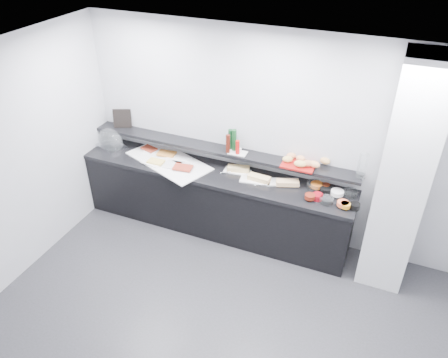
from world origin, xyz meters
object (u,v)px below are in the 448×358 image
at_px(condiment_tray, 238,153).
at_px(framed_print, 122,118).
at_px(cloche_base, 112,147).
at_px(bread_tray, 298,165).
at_px(sandwich_plate_mid, 255,180).
at_px(carafe, 362,166).

bearing_deg(condiment_tray, framed_print, 176.38).
height_order(cloche_base, bread_tray, bread_tray).
bearing_deg(condiment_tray, sandwich_plate_mid, -28.31).
height_order(framed_print, bread_tray, framed_print).
height_order(sandwich_plate_mid, carafe, carafe).
bearing_deg(condiment_tray, cloche_base, -177.21).
relative_size(sandwich_plate_mid, carafe, 1.25).
relative_size(cloche_base, bread_tray, 1.02).
relative_size(sandwich_plate_mid, bread_tray, 0.95).
bearing_deg(bread_tray, cloche_base, -177.36).
distance_m(condiment_tray, carafe, 1.51).
bearing_deg(condiment_tray, carafe, -0.20).
bearing_deg(cloche_base, framed_print, 85.47).
xyz_separation_m(framed_print, bread_tray, (2.52, -0.07, -0.12)).
height_order(cloche_base, sandwich_plate_mid, cloche_base).
distance_m(cloche_base, sandwich_plate_mid, 2.13).
bearing_deg(cloche_base, carafe, 22.77).
bearing_deg(bread_tray, condiment_tray, 179.91).
height_order(sandwich_plate_mid, framed_print, framed_print).
bearing_deg(cloche_base, condiment_tray, 24.11).
relative_size(cloche_base, condiment_tray, 1.75).
xyz_separation_m(sandwich_plate_mid, bread_tray, (0.48, 0.15, 0.25)).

